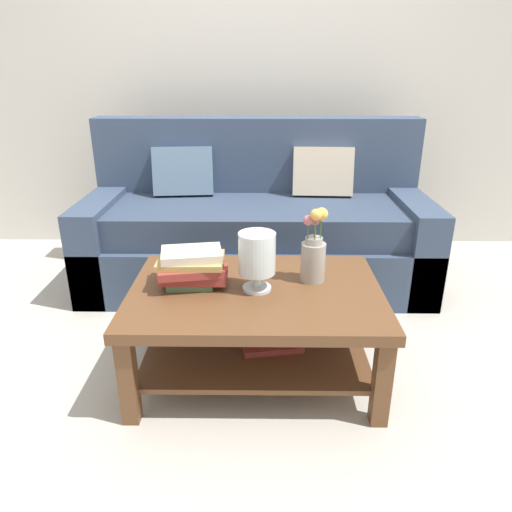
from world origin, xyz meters
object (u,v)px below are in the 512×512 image
(flower_pitcher, at_px, (314,252))
(coffee_table, at_px, (256,312))
(couch, at_px, (257,228))
(glass_hurricane_vase, at_px, (257,255))
(book_stack_main, at_px, (192,267))

(flower_pitcher, bearing_deg, coffee_table, -159.88)
(coffee_table, bearing_deg, couch, 90.45)
(coffee_table, distance_m, glass_hurricane_vase, 0.29)
(coffee_table, relative_size, glass_hurricane_vase, 4.24)
(couch, relative_size, book_stack_main, 6.94)
(coffee_table, relative_size, flower_pitcher, 3.20)
(coffee_table, distance_m, book_stack_main, 0.36)
(coffee_table, xyz_separation_m, book_stack_main, (-0.29, 0.04, 0.21))
(glass_hurricane_vase, relative_size, flower_pitcher, 0.76)
(glass_hurricane_vase, height_order, flower_pitcher, flower_pitcher)
(book_stack_main, distance_m, glass_hurricane_vase, 0.31)
(coffee_table, bearing_deg, flower_pitcher, 20.12)
(flower_pitcher, bearing_deg, glass_hurricane_vase, -158.49)
(coffee_table, height_order, flower_pitcher, flower_pitcher)
(couch, height_order, glass_hurricane_vase, couch)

